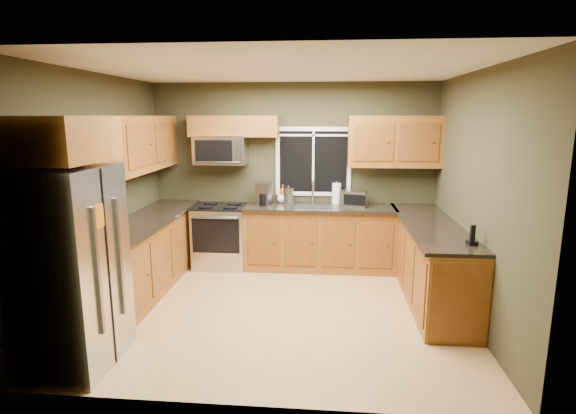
# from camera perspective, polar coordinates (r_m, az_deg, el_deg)

# --- Properties ---
(floor) EXTENTS (4.20, 4.20, 0.00)m
(floor) POSITION_cam_1_polar(r_m,az_deg,el_deg) (5.39, -0.88, -12.83)
(floor) COLOR tan
(floor) RESTS_ON ground
(ceiling) EXTENTS (4.20, 4.20, 0.00)m
(ceiling) POSITION_cam_1_polar(r_m,az_deg,el_deg) (4.93, -0.98, 17.11)
(ceiling) COLOR white
(ceiling) RESTS_ON back_wall
(back_wall) EXTENTS (4.20, 0.00, 4.20)m
(back_wall) POSITION_cam_1_polar(r_m,az_deg,el_deg) (6.76, 0.67, 4.12)
(back_wall) COLOR #34321D
(back_wall) RESTS_ON ground
(front_wall) EXTENTS (4.20, 0.00, 4.20)m
(front_wall) POSITION_cam_1_polar(r_m,az_deg,el_deg) (3.24, -4.25, -4.08)
(front_wall) COLOR #34321D
(front_wall) RESTS_ON ground
(left_wall) EXTENTS (0.00, 3.60, 3.60)m
(left_wall) POSITION_cam_1_polar(r_m,az_deg,el_deg) (5.60, -22.82, 1.68)
(left_wall) COLOR #34321D
(left_wall) RESTS_ON ground
(right_wall) EXTENTS (0.00, 3.60, 3.60)m
(right_wall) POSITION_cam_1_polar(r_m,az_deg,el_deg) (5.20, 22.74, 0.99)
(right_wall) COLOR #34321D
(right_wall) RESTS_ON ground
(window) EXTENTS (1.12, 0.03, 1.02)m
(window) POSITION_cam_1_polar(r_m,az_deg,el_deg) (6.70, 3.23, 5.78)
(window) COLOR white
(window) RESTS_ON back_wall
(base_cabinets_left) EXTENTS (0.60, 2.65, 0.90)m
(base_cabinets_left) POSITION_cam_1_polar(r_m,az_deg,el_deg) (6.10, -17.58, -5.92)
(base_cabinets_left) COLOR brown
(base_cabinets_left) RESTS_ON ground
(countertop_left) EXTENTS (0.65, 2.65, 0.04)m
(countertop_left) POSITION_cam_1_polar(r_m,az_deg,el_deg) (5.97, -17.64, -1.62)
(countertop_left) COLOR black
(countertop_left) RESTS_ON base_cabinets_left
(base_cabinets_back) EXTENTS (2.17, 0.60, 0.90)m
(base_cabinets_back) POSITION_cam_1_polar(r_m,az_deg,el_deg) (6.62, 4.04, -4.01)
(base_cabinets_back) COLOR brown
(base_cabinets_back) RESTS_ON ground
(countertop_back) EXTENTS (2.17, 0.65, 0.04)m
(countertop_back) POSITION_cam_1_polar(r_m,az_deg,el_deg) (6.49, 4.09, -0.07)
(countertop_back) COLOR black
(countertop_back) RESTS_ON base_cabinets_back
(base_cabinets_peninsula) EXTENTS (0.60, 2.52, 0.90)m
(base_cabinets_peninsula) POSITION_cam_1_polar(r_m,az_deg,el_deg) (5.85, 17.64, -6.66)
(base_cabinets_peninsula) COLOR brown
(base_cabinets_peninsula) RESTS_ON ground
(countertop_peninsula) EXTENTS (0.65, 2.50, 0.04)m
(countertop_peninsula) POSITION_cam_1_polar(r_m,az_deg,el_deg) (5.72, 17.67, -2.16)
(countertop_peninsula) COLOR black
(countertop_peninsula) RESTS_ON base_cabinets_peninsula
(upper_cabinets_left) EXTENTS (0.33, 2.65, 0.72)m
(upper_cabinets_left) POSITION_cam_1_polar(r_m,az_deg,el_deg) (5.90, -19.64, 7.36)
(upper_cabinets_left) COLOR brown
(upper_cabinets_left) RESTS_ON left_wall
(upper_cabinets_back_left) EXTENTS (1.30, 0.33, 0.30)m
(upper_cabinets_back_left) POSITION_cam_1_polar(r_m,az_deg,el_deg) (6.66, -6.86, 10.15)
(upper_cabinets_back_left) COLOR brown
(upper_cabinets_back_left) RESTS_ON back_wall
(upper_cabinets_back_right) EXTENTS (1.30, 0.33, 0.72)m
(upper_cabinets_back_right) POSITION_cam_1_polar(r_m,az_deg,el_deg) (6.59, 13.36, 8.08)
(upper_cabinets_back_right) COLOR brown
(upper_cabinets_back_right) RESTS_ON back_wall
(upper_cabinet_over_fridge) EXTENTS (0.72, 0.90, 0.38)m
(upper_cabinet_over_fridge) POSITION_cam_1_polar(r_m,az_deg,el_deg) (4.23, -27.36, 7.68)
(upper_cabinet_over_fridge) COLOR brown
(upper_cabinet_over_fridge) RESTS_ON left_wall
(refrigerator) EXTENTS (0.74, 0.90, 1.80)m
(refrigerator) POSITION_cam_1_polar(r_m,az_deg,el_deg) (4.43, -26.00, -7.02)
(refrigerator) COLOR #B7B7BC
(refrigerator) RESTS_ON ground
(range) EXTENTS (0.76, 0.69, 0.94)m
(range) POSITION_cam_1_polar(r_m,az_deg,el_deg) (6.77, -8.49, -3.60)
(range) COLOR #B7B7BC
(range) RESTS_ON ground
(microwave) EXTENTS (0.76, 0.41, 0.42)m
(microwave) POSITION_cam_1_polar(r_m,az_deg,el_deg) (6.69, -8.53, 7.19)
(microwave) COLOR #B7B7BC
(microwave) RESTS_ON back_wall
(sink) EXTENTS (0.60, 0.42, 0.36)m
(sink) POSITION_cam_1_polar(r_m,az_deg,el_deg) (6.50, 3.09, 0.26)
(sink) COLOR slate
(sink) RESTS_ON countertop_back
(toaster_oven) EXTENTS (0.42, 0.36, 0.23)m
(toaster_oven) POSITION_cam_1_polar(r_m,az_deg,el_deg) (6.54, 8.38, 1.11)
(toaster_oven) COLOR #B7B7BC
(toaster_oven) RESTS_ON countertop_back
(coffee_maker) EXTENTS (0.24, 0.29, 0.33)m
(coffee_maker) POSITION_cam_1_polar(r_m,az_deg,el_deg) (6.57, -3.06, 1.63)
(coffee_maker) COLOR slate
(coffee_maker) RESTS_ON countertop_back
(kettle) EXTENTS (0.20, 0.20, 0.28)m
(kettle) POSITION_cam_1_polar(r_m,az_deg,el_deg) (6.65, 0.06, 1.57)
(kettle) COLOR #B7B7BC
(kettle) RESTS_ON countertop_back
(paper_towel_roll) EXTENTS (0.16, 0.16, 0.34)m
(paper_towel_roll) POSITION_cam_1_polar(r_m,az_deg,el_deg) (6.66, 6.17, 1.71)
(paper_towel_roll) COLOR white
(paper_towel_roll) RESTS_ON countertop_back
(soap_bottle_a) EXTENTS (0.13, 0.13, 0.27)m
(soap_bottle_a) POSITION_cam_1_polar(r_m,az_deg,el_deg) (6.71, -0.68, 1.69)
(soap_bottle_a) COLOR #C06112
(soap_bottle_a) RESTS_ON countertop_back
(soap_bottle_b) EXTENTS (0.11, 0.11, 0.20)m
(soap_bottle_b) POSITION_cam_1_polar(r_m,az_deg,el_deg) (6.69, 6.59, 1.30)
(soap_bottle_b) COLOR white
(soap_bottle_b) RESTS_ON countertop_back
(soap_bottle_c) EXTENTS (0.16, 0.16, 0.19)m
(soap_bottle_c) POSITION_cam_1_polar(r_m,az_deg,el_deg) (6.72, -0.80, 1.34)
(soap_bottle_c) COLOR white
(soap_bottle_c) RESTS_ON countertop_back
(cordless_phone) EXTENTS (0.11, 0.11, 0.21)m
(cordless_phone) POSITION_cam_1_polar(r_m,az_deg,el_deg) (4.90, 22.35, -3.76)
(cordless_phone) COLOR black
(cordless_phone) RESTS_ON countertop_peninsula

